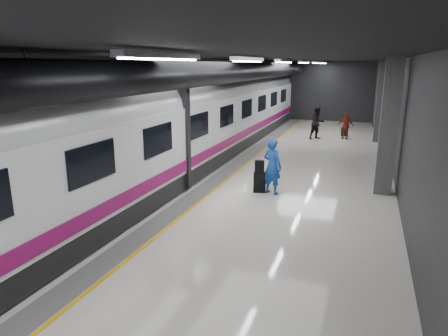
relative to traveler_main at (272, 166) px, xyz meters
The scene contains 9 objects.
ground 1.53m from the traveler_main, 147.40° to the right, with size 40.00×40.00×0.00m, color silver.
platform_hall 2.91m from the traveler_main, 166.37° to the left, with size 10.02×40.02×4.51m.
train 4.44m from the traveler_main, behind, with size 3.05×38.00×4.05m.
traveler_main is the anchor object (origin of this frame).
suitcase_main 0.75m from the traveler_main, behind, with size 0.42×0.27×0.69m, color black.
shoulder_bag 0.45m from the traveler_main, behind, with size 0.32×0.17×0.43m, color black.
traveler_far_a 11.00m from the traveler_main, 89.19° to the left, with size 0.93×0.72×1.91m, color black.
traveler_far_b 11.73m from the traveler_main, 81.63° to the left, with size 0.91×0.38×1.55m, color maroon.
suitcase_far 12.73m from the traveler_main, 82.61° to the left, with size 0.35×0.23×0.52m, color black.
Camera 1 is at (3.84, -12.07, 4.25)m, focal length 32.00 mm.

